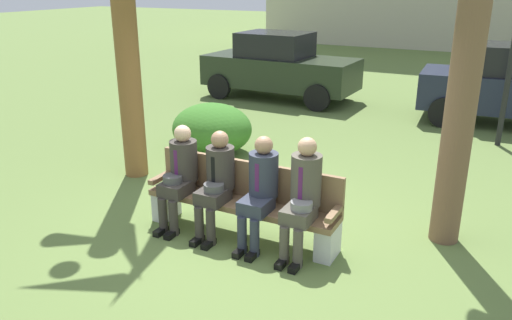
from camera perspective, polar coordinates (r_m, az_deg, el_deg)
The scene contains 8 objects.
ground_plane at distance 6.45m, azimuth -0.57°, elevation -7.84°, with size 80.00×80.00×0.00m, color #5B7339.
park_bench at distance 6.20m, azimuth -1.43°, elevation -4.52°, with size 2.42×0.44×0.90m.
seated_man_leftmost at distance 6.39m, azimuth -8.47°, elevation -1.29°, with size 0.34×0.72×1.29m.
seated_man_centerleft at distance 6.11m, azimuth -4.39°, elevation -2.11°, with size 0.34×0.72×1.28m.
seated_man_centerright at distance 5.85m, azimuth 0.45°, elevation -2.95°, with size 0.34×0.72×1.30m.
seated_man_rightmost at distance 5.65m, azimuth 5.23°, elevation -3.63°, with size 0.34×0.72×1.36m.
shrub_near_bench at distance 9.13m, azimuth -4.91°, elevation 3.47°, with size 1.44×1.32×0.90m, color #367225.
parked_car_near at distance 13.34m, azimuth 2.56°, elevation 10.35°, with size 3.95×1.81×1.68m.
Camera 1 is at (2.67, -5.06, 2.97)m, focal length 36.02 mm.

